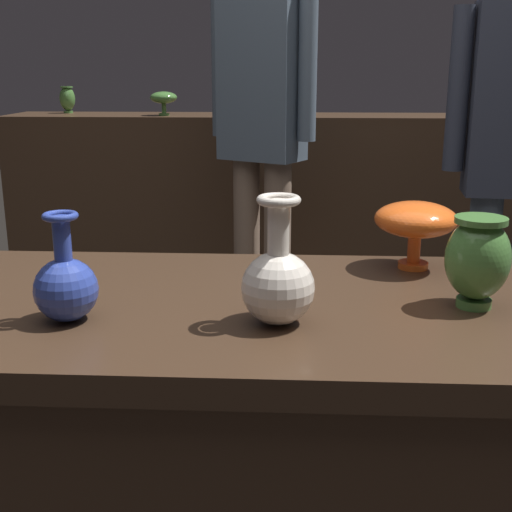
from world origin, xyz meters
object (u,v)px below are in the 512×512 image
vase_left_accent (478,258)px  visitor_center_back (262,116)px  shelf_vase_far_left (67,99)px  shelf_vase_left (164,98)px  shelf_vase_center (272,96)px  vase_tall_behind (66,285)px  vase_centerpiece (278,282)px  shelf_vase_far_right (495,90)px  vase_right_accent (416,221)px

vase_left_accent → visitor_center_back: visitor_center_back is taller
shelf_vase_far_left → shelf_vase_left: bearing=-16.5°
shelf_vase_center → shelf_vase_far_left: 1.04m
vase_tall_behind → visitor_center_back: 1.70m
shelf_vase_center → visitor_center_back: 0.63m
vase_left_accent → shelf_vase_left: bearing=113.8°
vase_centerpiece → shelf_vase_far_right: 2.45m
vase_left_accent → shelf_vase_center: 2.25m
vase_tall_behind → shelf_vase_far_left: shelf_vase_far_left is taller
shelf_vase_far_right → shelf_vase_center: bearing=177.0°
vase_right_accent → shelf_vase_far_left: size_ratio=1.30×
vase_tall_behind → shelf_vase_left: size_ratio=1.42×
vase_centerpiece → shelf_vase_left: bearing=105.0°
shelf_vase_far_right → visitor_center_back: (-1.06, -0.58, -0.08)m
vase_centerpiece → shelf_vase_far_left: size_ratio=1.62×
visitor_center_back → shelf_vase_far_left: bearing=-6.0°
vase_left_accent → shelf_vase_far_left: 2.72m
visitor_center_back → shelf_vase_center: bearing=-62.7°
shelf_vase_center → shelf_vase_left: (-0.52, -0.06, -0.01)m
shelf_vase_far_right → shelf_vase_left: shelf_vase_far_right is taller
vase_tall_behind → vase_right_accent: (0.63, 0.34, 0.04)m
vase_tall_behind → shelf_vase_center: size_ratio=1.17×
shelf_vase_far_right → shelf_vase_left: size_ratio=1.90×
shelf_vase_center → vase_right_accent: bearing=-79.7°
shelf_vase_left → visitor_center_back: visitor_center_back is taller
vase_tall_behind → vase_right_accent: 0.72m
shelf_vase_far_left → shelf_vase_far_right: 2.09m
vase_centerpiece → vase_left_accent: size_ratio=1.32×
vase_left_accent → shelf_vase_far_right: (0.62, 2.14, 0.22)m
vase_centerpiece → shelf_vase_far_left: bearing=115.1°
vase_left_accent → shelf_vase_center: shelf_vase_center is taller
shelf_vase_center → shelf_vase_left: bearing=-173.2°
vase_tall_behind → shelf_vase_far_left: size_ratio=1.40×
vase_tall_behind → shelf_vase_far_right: bearing=59.7°
vase_tall_behind → vase_centerpiece: bearing=0.8°
shelf_vase_center → visitor_center_back: (-0.02, -0.63, -0.05)m
vase_tall_behind → shelf_vase_far_left: bearing=107.7°
shelf_vase_center → shelf_vase_far_right: (1.04, -0.05, 0.03)m
vase_centerpiece → vase_left_accent: vase_centerpiece is taller
shelf_vase_far_left → visitor_center_back: 1.25m
vase_left_accent → vase_right_accent: 0.25m
vase_centerpiece → vase_left_accent: bearing=15.8°
shelf_vase_far_left → shelf_vase_far_right: (2.08, -0.15, 0.05)m
vase_centerpiece → shelf_vase_far_right: (0.96, 2.24, 0.24)m
shelf_vase_far_left → shelf_vase_center: bearing=-5.0°
vase_right_accent → shelf_vase_center: size_ratio=1.08×
shelf_vase_left → shelf_vase_far_right: bearing=0.3°
shelf_vase_far_right → vase_left_accent: bearing=-106.0°
visitor_center_back → vase_left_accent: bearing=135.2°
vase_right_accent → vase_left_accent: bearing=-74.4°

